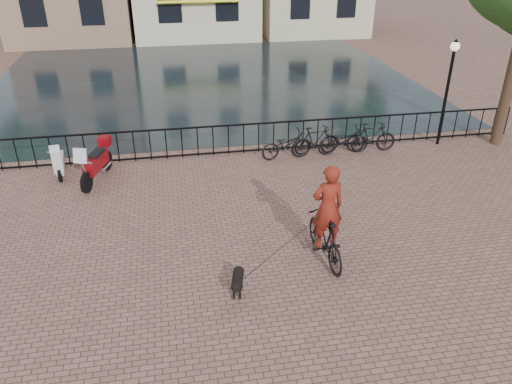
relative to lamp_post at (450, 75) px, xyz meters
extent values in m
plane|color=brown|center=(-7.20, -7.60, -2.38)|extent=(100.00, 100.00, 0.00)
plane|color=black|center=(-7.20, 9.70, -2.38)|extent=(20.00, 20.00, 0.00)
cube|color=black|center=(-7.20, 0.40, -1.38)|extent=(20.00, 0.05, 0.05)
cube|color=black|center=(-7.20, 0.40, -2.30)|extent=(20.00, 0.05, 0.05)
cube|color=yellow|center=(-6.70, 17.70, 0.22)|extent=(5.00, 0.60, 0.15)
cylinder|color=black|center=(0.00, 0.00, -0.78)|extent=(0.10, 0.10, 3.20)
sphere|color=beige|center=(0.00, 0.00, 0.92)|extent=(0.30, 0.30, 0.30)
imported|color=black|center=(-5.87, -5.82, -1.78)|extent=(0.72, 2.02, 1.19)
imported|color=maroon|center=(-5.87, -5.82, -0.84)|extent=(0.89, 0.63, 2.33)
imported|color=black|center=(-5.40, -0.20, -1.93)|extent=(1.79, 0.89, 0.90)
imported|color=black|center=(-4.45, -0.20, -1.88)|extent=(1.71, 0.70, 1.00)
imported|color=black|center=(-3.50, -0.20, -1.93)|extent=(1.73, 0.65, 0.90)
imported|color=black|center=(-2.55, -0.20, -1.88)|extent=(1.69, 0.57, 1.00)
camera|label=1|loc=(-9.02, -14.60, 4.22)|focal=35.00mm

